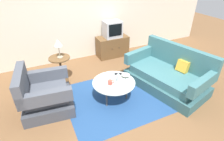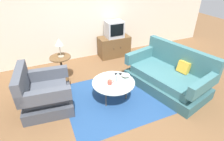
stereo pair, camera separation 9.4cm
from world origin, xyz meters
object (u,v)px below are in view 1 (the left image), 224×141
vase (118,77)px  bowl (126,76)px  tv_stand (112,46)px  armchair (44,96)px  tv_remote_dark (118,74)px  couch (168,75)px  side_table (60,64)px  tv_remote_silver (127,82)px  mug (110,82)px  television (112,29)px  table_lamp (58,44)px  coffee_table (114,83)px

vase → bowl: 0.25m
tv_stand → vase: vase is taller
armchair → tv_remote_dark: (1.57, -0.07, 0.13)m
couch → vase: size_ratio=9.20×
side_table → tv_remote_silver: bearing=-50.1°
mug → couch: bearing=-2.4°
television → vase: television is taller
vase → tv_remote_dark: bearing=63.2°
television → armchair: bearing=-143.8°
couch → television: 2.16m
table_lamp → coffee_table: bearing=-54.2°
table_lamp → bowl: size_ratio=2.50×
mug → bowl: bearing=14.5°
armchair → mug: armchair is taller
television → table_lamp: bearing=-155.3°
mug → bowl: (0.41, 0.11, -0.02)m
couch → side_table: couch is taller
tv_remote_silver → table_lamp: bearing=76.7°
tv_stand → television: 0.55m
armchair → table_lamp: 1.21m
coffee_table → tv_remote_silver: 0.28m
television → tv_remote_dark: (-0.66, -1.71, -0.42)m
television → bowl: 2.00m
vase → side_table: bearing=128.6°
television → tv_remote_dark: television is taller
couch → side_table: size_ratio=3.08×
vase → bowl: bearing=21.0°
television → tv_remote_dark: size_ratio=3.06×
side_table → table_lamp: table_lamp is taller
couch → tv_remote_silver: 1.11m
side_table → bowl: bearing=-43.4°
mug → table_lamp: bearing=121.4°
television → tv_remote_silver: (-0.64, -2.08, -0.42)m
tv_stand → tv_remote_silver: (-0.64, -2.09, 0.13)m
table_lamp → mug: 1.49m
couch → vase: couch is taller
mug → tv_remote_dark: size_ratio=0.82×
tv_stand → tv_remote_dark: (-0.66, -1.71, 0.13)m
vase → mug: (-0.19, -0.02, -0.06)m
coffee_table → tv_remote_dark: bearing=46.8°
table_lamp → vase: (0.92, -1.17, -0.45)m
side_table → tv_remote_silver: size_ratio=4.22×
tv_stand → bowl: (-0.57, -1.88, 0.15)m
armchair → bowl: 1.68m
armchair → vase: size_ratio=4.71×
couch → television: size_ratio=3.92×
couch → side_table: bearing=45.6°
side_table → vase: bearing=-51.4°
couch → tv_stand: 2.10m
tv_stand → bowl: 1.97m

